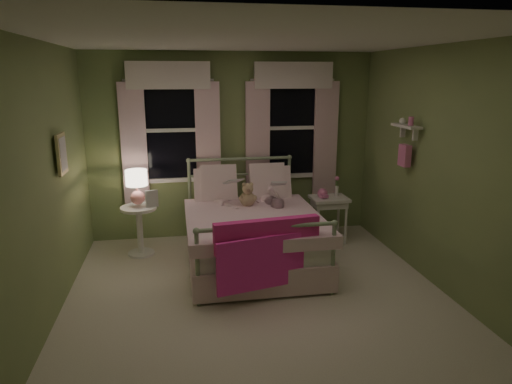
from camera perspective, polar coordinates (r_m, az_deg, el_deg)
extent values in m
plane|color=white|center=(4.93, 0.37, -13.19)|extent=(4.20, 4.20, 0.00)
plane|color=white|center=(4.38, 0.42, 18.57)|extent=(4.20, 4.20, 0.00)
plane|color=#83985B|center=(6.52, -2.96, 5.72)|extent=(4.00, 0.00, 4.00)
plane|color=#83985B|center=(2.53, 9.12, -8.62)|extent=(4.00, 0.00, 4.00)
plane|color=#83985B|center=(4.57, -25.11, 0.61)|extent=(0.00, 4.20, 4.20)
plane|color=#83985B|center=(5.21, 22.58, 2.44)|extent=(0.00, 4.20, 4.20)
cube|color=white|center=(5.62, -0.57, -4.93)|extent=(1.44, 1.94, 0.26)
cube|color=white|center=(5.71, -0.56, -7.20)|extent=(1.54, 2.02, 0.30)
cube|color=white|center=(5.43, -0.31, -3.65)|extent=(1.58, 1.75, 0.14)
cylinder|color=#9EB793|center=(5.60, -7.59, -6.45)|extent=(0.04, 1.90, 0.04)
cylinder|color=#9EB793|center=(5.81, 6.19, -5.63)|extent=(0.04, 1.90, 0.04)
cylinder|color=#9EB793|center=(6.44, -8.25, -1.12)|extent=(0.04, 0.04, 1.15)
cylinder|color=#9EB793|center=(6.63, 4.11, -0.56)|extent=(0.04, 0.04, 1.15)
sphere|color=#9EB793|center=(6.31, -8.44, 3.91)|extent=(0.07, 0.07, 0.07)
sphere|color=#9EB793|center=(6.50, 4.20, 4.34)|extent=(0.07, 0.07, 0.07)
cylinder|color=#9EB793|center=(6.37, -2.03, 4.15)|extent=(1.42, 0.04, 0.04)
cylinder|color=#9EB793|center=(6.41, -2.01, 2.22)|extent=(1.38, 0.03, 0.03)
cylinder|color=#9EB793|center=(4.66, -7.32, -9.51)|extent=(0.04, 0.04, 0.80)
cylinder|color=#9EB793|center=(4.92, 9.60, -8.29)|extent=(0.04, 0.04, 0.80)
sphere|color=#9EB793|center=(4.52, -7.48, -4.87)|extent=(0.07, 0.07, 0.07)
sphere|color=#9EB793|center=(4.78, 9.80, -3.86)|extent=(0.07, 0.07, 0.07)
cylinder|color=#9EB793|center=(4.60, 1.41, -4.40)|extent=(1.42, 0.04, 0.04)
cube|color=white|center=(6.14, -5.16, 0.37)|extent=(0.55, 0.32, 0.57)
cube|color=white|center=(6.24, 1.80, 0.67)|extent=(0.55, 0.32, 0.57)
cube|color=white|center=(6.12, -4.71, 1.12)|extent=(0.48, 0.30, 0.51)
cube|color=white|center=(6.22, 1.36, 1.36)|extent=(0.48, 0.30, 0.51)
cube|color=#E82D8B|center=(4.62, 1.41, -5.34)|extent=(1.10, 0.23, 0.32)
cube|color=#FE31AE|center=(4.66, 1.56, -8.75)|extent=(1.08, 0.29, 0.55)
imported|color=#F7D1DD|center=(5.88, -4.00, 0.85)|extent=(0.29, 0.24, 0.68)
imported|color=#F7D1DD|center=(5.95, 1.36, 1.57)|extent=(0.43, 0.36, 0.78)
imported|color=beige|center=(5.62, -3.73, 0.81)|extent=(0.22, 0.16, 0.26)
imported|color=beige|center=(5.72, 1.86, 0.62)|extent=(0.21, 0.14, 0.26)
sphere|color=tan|center=(5.81, -1.07, -0.89)|extent=(0.19, 0.19, 0.19)
sphere|color=tan|center=(5.75, -1.04, 0.40)|extent=(0.14, 0.14, 0.14)
sphere|color=tan|center=(5.73, -1.49, 0.92)|extent=(0.05, 0.05, 0.05)
sphere|color=tan|center=(5.75, -0.60, 0.95)|extent=(0.05, 0.05, 0.05)
sphere|color=tan|center=(5.76, -1.80, -0.81)|extent=(0.08, 0.08, 0.08)
sphere|color=tan|center=(5.79, -0.24, -0.74)|extent=(0.08, 0.08, 0.08)
sphere|color=#8C6B51|center=(5.70, -0.95, 0.22)|extent=(0.05, 0.05, 0.05)
cylinder|color=white|center=(6.03, -14.49, -1.97)|extent=(0.46, 0.46, 0.04)
cylinder|color=white|center=(6.12, -14.31, -4.76)|extent=(0.08, 0.08, 0.60)
cylinder|color=white|center=(6.23, -14.14, -7.41)|extent=(0.34, 0.34, 0.03)
sphere|color=pink|center=(5.99, -14.58, -0.69)|extent=(0.18, 0.18, 0.18)
cylinder|color=pink|center=(5.96, -14.65, 0.43)|extent=(0.03, 0.03, 0.11)
cylinder|color=#FFEAC6|center=(5.93, -14.73, 1.74)|extent=(0.27, 0.27, 0.20)
imported|color=beige|center=(5.94, -13.60, -1.88)|extent=(0.21, 0.26, 0.02)
cube|color=white|center=(6.37, 9.14, -0.82)|extent=(0.50, 0.40, 0.04)
cube|color=white|center=(6.39, 9.12, -1.43)|extent=(0.44, 0.34, 0.08)
cylinder|color=white|center=(6.26, 7.74, -4.09)|extent=(0.04, 0.04, 0.60)
cylinder|color=white|center=(6.39, 11.16, -3.85)|extent=(0.04, 0.04, 0.60)
cylinder|color=white|center=(6.53, 6.94, -3.27)|extent=(0.04, 0.04, 0.60)
cylinder|color=white|center=(6.66, 10.24, -3.06)|extent=(0.04, 0.04, 0.60)
sphere|color=pink|center=(6.31, 8.31, -0.16)|extent=(0.14, 0.14, 0.14)
cube|color=pink|center=(6.24, 8.56, -0.55)|extent=(0.10, 0.05, 0.04)
cylinder|color=white|center=(6.43, 10.04, 0.12)|extent=(0.05, 0.05, 0.14)
cylinder|color=#4C7F3F|center=(6.40, 10.08, 1.07)|extent=(0.01, 0.01, 0.12)
sphere|color=pink|center=(6.39, 10.11, 1.68)|extent=(0.06, 0.06, 0.06)
cube|color=black|center=(6.42, -10.59, 7.62)|extent=(0.76, 0.02, 1.35)
cube|color=white|center=(6.36, -10.88, 13.87)|extent=(0.84, 0.05, 0.06)
cube|color=white|center=(6.52, -10.31, 1.48)|extent=(0.84, 0.05, 0.06)
cube|color=white|center=(6.42, -14.19, 7.42)|extent=(0.06, 0.05, 1.40)
cube|color=white|center=(6.41, -6.98, 7.74)|extent=(0.06, 0.05, 1.40)
cube|color=white|center=(6.40, -10.59, 7.60)|extent=(0.76, 0.04, 0.05)
cube|color=silver|center=(6.41, -15.00, 5.55)|extent=(0.34, 0.06, 1.70)
cube|color=white|center=(6.40, -6.00, 5.95)|extent=(0.34, 0.06, 1.70)
cube|color=white|center=(6.29, -10.90, 14.14)|extent=(1.10, 0.08, 0.36)
cylinder|color=white|center=(6.34, -10.87, 13.59)|extent=(1.20, 0.03, 0.03)
cube|color=black|center=(6.63, 4.41, 8.02)|extent=(0.76, 0.02, 1.35)
cube|color=white|center=(6.57, 4.58, 14.08)|extent=(0.84, 0.05, 0.06)
cube|color=white|center=(6.72, 4.34, 2.06)|extent=(0.84, 0.05, 0.06)
cube|color=white|center=(6.52, 1.01, 7.96)|extent=(0.06, 0.05, 1.40)
cube|color=white|center=(6.72, 7.79, 8.02)|extent=(0.06, 0.05, 1.40)
cube|color=white|center=(6.61, 4.45, 8.00)|extent=(0.76, 0.04, 0.05)
cube|color=silver|center=(6.48, 0.21, 6.14)|extent=(0.34, 0.06, 1.70)
cube|color=silver|center=(6.73, 8.67, 6.28)|extent=(0.34, 0.06, 1.70)
cube|color=white|center=(6.50, 4.73, 14.34)|extent=(1.10, 0.08, 0.36)
cylinder|color=white|center=(6.54, 4.63, 13.82)|extent=(1.20, 0.03, 0.03)
cube|color=white|center=(5.70, 18.27, 7.83)|extent=(0.15, 0.50, 0.03)
cube|color=white|center=(5.60, 19.29, 6.81)|extent=(0.06, 0.03, 0.14)
cube|color=white|center=(5.86, 17.87, 7.23)|extent=(0.06, 0.03, 0.14)
cylinder|color=pink|center=(5.60, 18.81, 8.41)|extent=(0.06, 0.06, 0.10)
sphere|color=white|center=(5.78, 17.85, 8.44)|extent=(0.08, 0.08, 0.08)
cube|color=pink|center=(5.75, 18.09, 4.36)|extent=(0.08, 0.18, 0.26)
cube|color=beige|center=(5.09, -23.13, 4.41)|extent=(0.03, 0.32, 0.42)
cube|color=silver|center=(5.09, -22.97, 4.42)|extent=(0.01, 0.25, 0.34)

